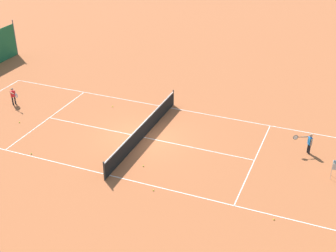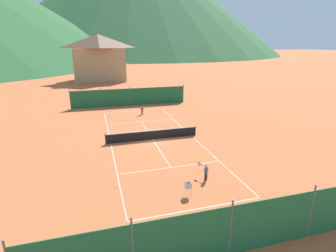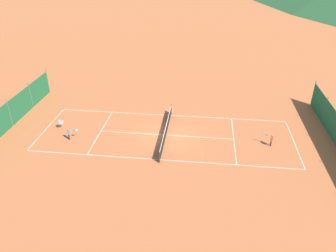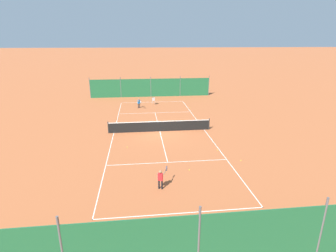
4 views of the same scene
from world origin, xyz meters
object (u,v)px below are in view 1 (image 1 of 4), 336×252
at_px(tennis_ball_by_net_right, 143,166).
at_px(ball_hopper, 336,167).
at_px(tennis_net, 144,130).
at_px(tennis_ball_mid_court, 31,154).
at_px(player_near_baseline, 13,95).
at_px(tennis_ball_service_box, 113,107).
at_px(tennis_ball_far_corner, 19,122).
at_px(tennis_ball_by_net_left, 274,219).
at_px(player_far_baseline, 309,142).
at_px(tennis_ball_alley_right, 153,190).

height_order(tennis_ball_by_net_right, ball_hopper, ball_hopper).
bearing_deg(tennis_ball_by_net_right, tennis_net, 24.41).
bearing_deg(tennis_ball_by_net_right, tennis_ball_mid_court, 101.05).
xyz_separation_m(tennis_net, player_near_baseline, (0.73, 9.59, 0.17)).
height_order(tennis_ball_service_box, ball_hopper, ball_hopper).
distance_m(player_near_baseline, tennis_ball_service_box, 6.45).
relative_size(tennis_net, player_near_baseline, 8.08).
bearing_deg(tennis_net, tennis_ball_far_corner, 99.14).
relative_size(tennis_net, tennis_ball_by_net_right, 139.09).
bearing_deg(tennis_ball_far_corner, ball_hopper, -86.31).
xyz_separation_m(tennis_net, tennis_ball_by_net_right, (-2.74, -1.25, -0.47)).
bearing_deg(tennis_ball_service_box, tennis_ball_by_net_left, -121.49).
height_order(tennis_net, tennis_ball_service_box, tennis_net).
distance_m(tennis_ball_by_net_right, tennis_ball_mid_court, 6.18).
relative_size(player_far_baseline, tennis_ball_by_net_left, 17.65).
xyz_separation_m(tennis_net, tennis_ball_alley_right, (-4.45, -2.57, -0.47)).
distance_m(tennis_ball_alley_right, ball_hopper, 9.01).
height_order(player_near_baseline, ball_hopper, player_near_baseline).
xyz_separation_m(tennis_ball_by_net_left, ball_hopper, (4.34, -2.14, 0.62)).
xyz_separation_m(tennis_net, tennis_ball_by_net_left, (-4.41, -8.27, -0.47)).
height_order(tennis_net, tennis_ball_mid_court, tennis_net).
distance_m(tennis_net, tennis_ball_by_net_right, 3.05).
bearing_deg(tennis_net, player_far_baseline, -78.60).
distance_m(tennis_net, tennis_ball_alley_right, 5.16).
bearing_deg(tennis_ball_mid_court, tennis_net, -50.82).
bearing_deg(player_far_baseline, player_near_baseline, 93.26).
bearing_deg(player_far_baseline, tennis_ball_service_box, 85.30).
bearing_deg(tennis_ball_service_box, tennis_ball_mid_court, 168.94).
xyz_separation_m(tennis_net, tennis_ball_service_box, (2.80, 3.51, -0.47)).
bearing_deg(player_far_baseline, tennis_ball_mid_court, 112.68).
bearing_deg(tennis_ball_alley_right, ball_hopper, -60.82).
relative_size(tennis_ball_alley_right, tennis_ball_by_net_right, 1.00).
distance_m(tennis_net, player_near_baseline, 9.62).
bearing_deg(tennis_ball_mid_court, player_near_baseline, 45.62).
relative_size(tennis_ball_far_corner, tennis_ball_mid_court, 1.00).
distance_m(tennis_ball_by_net_left, tennis_ball_mid_court, 13.10).
distance_m(player_far_baseline, tennis_ball_by_net_right, 8.88).
bearing_deg(tennis_ball_service_box, tennis_ball_by_net_right, -139.41).
xyz_separation_m(tennis_ball_far_corner, tennis_ball_mid_court, (-2.69, -2.86, 0.00)).
distance_m(tennis_ball_far_corner, tennis_ball_by_net_left, 16.26).
height_order(player_near_baseline, tennis_ball_by_net_left, player_near_baseline).
xyz_separation_m(player_near_baseline, tennis_ball_service_box, (2.07, -6.08, -0.63)).
bearing_deg(player_far_baseline, tennis_ball_by_net_right, 120.77).
bearing_deg(tennis_ball_by_net_right, ball_hopper, -73.74).
distance_m(tennis_ball_by_net_left, ball_hopper, 4.88).
xyz_separation_m(tennis_ball_alley_right, ball_hopper, (4.38, -7.84, 0.62)).
relative_size(tennis_ball_alley_right, tennis_ball_service_box, 1.00).
distance_m(player_far_baseline, tennis_ball_mid_court, 14.83).
bearing_deg(tennis_ball_alley_right, tennis_ball_by_net_left, -89.58).
xyz_separation_m(player_far_baseline, tennis_ball_alley_right, (-6.24, 6.29, -0.65)).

